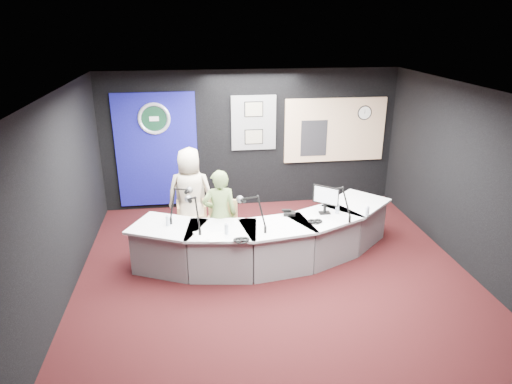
{
  "coord_description": "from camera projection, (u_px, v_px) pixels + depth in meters",
  "views": [
    {
      "loc": [
        -1.13,
        -5.99,
        3.73
      ],
      "look_at": [
        -0.2,
        0.8,
        1.1
      ],
      "focal_mm": 32.0,
      "sensor_mm": 36.0,
      "label": 1
    }
  ],
  "objects": [
    {
      "name": "armchair_right",
      "position": [
        220.0,
        229.0,
        7.4
      ],
      "size": [
        0.73,
        0.73,
        1.04
      ],
      "primitive_type": null,
      "rotation": [
        0.0,
        0.0,
        -0.3
      ],
      "color": "#AA824D",
      "rests_on": "ground"
    },
    {
      "name": "wall_front",
      "position": [
        343.0,
        320.0,
        3.75
      ],
      "size": [
        6.0,
        0.02,
        2.8
      ],
      "primitive_type": "cube",
      "color": "black",
      "rests_on": "ground"
    },
    {
      "name": "notepad",
      "position": [
        217.0,
        237.0,
        6.62
      ],
      "size": [
        0.24,
        0.33,
        0.0
      ],
      "primitive_type": "cube",
      "rotation": [
        0.0,
        0.0,
        -0.04
      ],
      "color": "white",
      "rests_on": "broadcast_desk"
    },
    {
      "name": "equipment_rack",
      "position": [
        314.0,
        138.0,
        9.41
      ],
      "size": [
        0.55,
        0.02,
        0.75
      ],
      "primitive_type": "cube",
      "color": "black",
      "rests_on": "booth_window_frame"
    },
    {
      "name": "person_woman",
      "position": [
        220.0,
        215.0,
        7.31
      ],
      "size": [
        0.57,
        0.39,
        1.53
      ],
      "primitive_type": "imported",
      "rotation": [
        0.0,
        0.0,
        3.18
      ],
      "color": "#60783F",
      "rests_on": "ground"
    },
    {
      "name": "booth_window_frame",
      "position": [
        335.0,
        130.0,
        9.44
      ],
      "size": [
        2.12,
        0.06,
        1.32
      ],
      "primitive_type": "cube",
      "color": "tan",
      "rests_on": "wall_back"
    },
    {
      "name": "agency_seal",
      "position": [
        154.0,
        119.0,
        8.81
      ],
      "size": [
        0.63,
        0.07,
        0.63
      ],
      "primitive_type": "torus",
      "rotation": [
        1.57,
        0.0,
        0.0
      ],
      "color": "silver",
      "rests_on": "backdrop_panel"
    },
    {
      "name": "person_man",
      "position": [
        190.0,
        194.0,
        8.03
      ],
      "size": [
        0.85,
        0.59,
        1.66
      ],
      "primitive_type": "imported",
      "rotation": [
        0.0,
        0.0,
        3.06
      ],
      "color": "beige",
      "rests_on": "ground"
    },
    {
      "name": "computer_monitor",
      "position": [
        326.0,
        195.0,
        7.3
      ],
      "size": [
        0.33,
        0.28,
        0.28
      ],
      "primitive_type": "cube",
      "rotation": [
        0.0,
        0.0,
        -0.69
      ],
      "color": "black",
      "rests_on": "broadcast_desk"
    },
    {
      "name": "headphones_far",
      "position": [
        241.0,
        240.0,
        6.49
      ],
      "size": [
        0.23,
        0.23,
        0.04
      ],
      "primitive_type": "torus",
      "color": "black",
      "rests_on": "broadcast_desk"
    },
    {
      "name": "wall_right",
      "position": [
        472.0,
        182.0,
        6.9
      ],
      "size": [
        0.02,
        6.0,
        2.8
      ],
      "primitive_type": "cube",
      "color": "black",
      "rests_on": "ground"
    },
    {
      "name": "armchair_left",
      "position": [
        192.0,
        214.0,
        8.17
      ],
      "size": [
        0.52,
        0.52,
        0.86
      ],
      "primitive_type": null,
      "rotation": [
        0.0,
        0.0,
        0.07
      ],
      "color": "#AA824D",
      "rests_on": "ground"
    },
    {
      "name": "boom_mic_a",
      "position": [
        180.0,
        199.0,
        7.2
      ],
      "size": [
        0.42,
        0.66,
        0.6
      ],
      "primitive_type": null,
      "color": "black",
      "rests_on": "broadcast_desk"
    },
    {
      "name": "pinboard",
      "position": [
        254.0,
        123.0,
        9.15
      ],
      "size": [
        0.9,
        0.04,
        1.1
      ],
      "primitive_type": "cube",
      "color": "slate",
      "rests_on": "wall_back"
    },
    {
      "name": "headphones_near",
      "position": [
        315.0,
        221.0,
        7.09
      ],
      "size": [
        0.2,
        0.2,
        0.03
      ],
      "primitive_type": "torus",
      "color": "black",
      "rests_on": "broadcast_desk"
    },
    {
      "name": "broadcast_desk",
      "position": [
        267.0,
        239.0,
        7.39
      ],
      "size": [
        4.5,
        1.9,
        0.75
      ],
      "primitive_type": null,
      "color": "silver",
      "rests_on": "ground"
    },
    {
      "name": "boom_mic_c",
      "position": [
        252.0,
        208.0,
        6.86
      ],
      "size": [
        0.44,
        0.65,
        0.6
      ],
      "primitive_type": null,
      "color": "black",
      "rests_on": "broadcast_desk"
    },
    {
      "name": "ceiling",
      "position": [
        279.0,
        93.0,
        6.02
      ],
      "size": [
        6.0,
        6.0,
        0.02
      ],
      "primitive_type": "cube",
      "color": "silver",
      "rests_on": "ground"
    },
    {
      "name": "backdrop_panel",
      "position": [
        157.0,
        151.0,
        9.08
      ],
      "size": [
        1.6,
        0.05,
        2.3
      ],
      "primitive_type": "cube",
      "color": "navy",
      "rests_on": "wall_back"
    },
    {
      "name": "framed_photo_lower",
      "position": [
        254.0,
        137.0,
        9.22
      ],
      "size": [
        0.34,
        0.02,
        0.27
      ],
      "primitive_type": "cube",
      "color": "gray",
      "rests_on": "pinboard"
    },
    {
      "name": "paper_stack",
      "position": [
        203.0,
        235.0,
        6.67
      ],
      "size": [
        0.31,
        0.38,
        0.0
      ],
      "primitive_type": "cube",
      "rotation": [
        0.0,
        0.0,
        0.25
      ],
      "color": "white",
      "rests_on": "broadcast_desk"
    },
    {
      "name": "boom_mic_b",
      "position": [
        194.0,
        208.0,
        6.84
      ],
      "size": [
        0.27,
        0.72,
        0.6
      ],
      "primitive_type": null,
      "color": "black",
      "rests_on": "broadcast_desk"
    },
    {
      "name": "boom_mic_d",
      "position": [
        335.0,
        199.0,
        7.21
      ],
      "size": [
        0.46,
        0.64,
        0.6
      ],
      "primitive_type": null,
      "color": "black",
      "rests_on": "broadcast_desk"
    },
    {
      "name": "ground",
      "position": [
        276.0,
        276.0,
        7.02
      ],
      "size": [
        6.0,
        6.0,
        0.0
      ],
      "primitive_type": "plane",
      "color": "black",
      "rests_on": "ground"
    },
    {
      "name": "framed_photo_upper",
      "position": [
        254.0,
        109.0,
        9.02
      ],
      "size": [
        0.34,
        0.02,
        0.27
      ],
      "primitive_type": "cube",
      "color": "gray",
      "rests_on": "pinboard"
    },
    {
      "name": "booth_glow",
      "position": [
        335.0,
        130.0,
        9.43
      ],
      "size": [
        2.0,
        0.02,
        1.2
      ],
      "primitive_type": "cube",
      "color": "#D3BE85",
      "rests_on": "booth_window_frame"
    },
    {
      "name": "seal_center",
      "position": [
        154.0,
        119.0,
        8.82
      ],
      "size": [
        0.48,
        0.01,
        0.48
      ],
      "primitive_type": "cylinder",
      "rotation": [
        1.57,
        0.0,
        0.0
      ],
      "color": "#0D321D",
      "rests_on": "backdrop_panel"
    },
    {
      "name": "wall_back",
      "position": [
        251.0,
        140.0,
        9.3
      ],
      "size": [
        6.0,
        0.02,
        2.8
      ],
      "primitive_type": "cube",
      "color": "black",
      "rests_on": "ground"
    },
    {
      "name": "water_bottles",
      "position": [
        271.0,
        218.0,
        7.01
      ],
      "size": [
        3.21,
        0.59,
        0.18
      ],
      "primitive_type": null,
      "color": "silver",
      "rests_on": "broadcast_desk"
    },
    {
      "name": "wall_clock",
      "position": [
        365.0,
        113.0,
        9.36
      ],
      "size": [
        0.28,
        0.01,
        0.28
      ],
      "primitive_type": "cylinder",
      "rotation": [
        1.57,
        0.0,
        0.0
      ],
      "color": "white",
      "rests_on": "booth_window_frame"
    },
    {
      "name": "desk_phone",
      "position": [
        289.0,
        213.0,
        7.35
      ],
      "size": [
        0.21,
        0.18,
        0.05
      ],
      "primitive_type": "cube",
      "rotation": [
        0.0,
        0.0,
        -0.16
      ],
      "color": "black",
      "rests_on": "broadcast_desk"
    },
    {
      "name": "wall_left",
      "position": [
        59.0,
        202.0,
        6.14
      ],
      "size": [
        0.02,
        6.0,
        2.8
      ],
      "primitive_type": "cube",
      "color": "black",
      "rests_on": "ground"
    },
    {
      "name": "draped_jacket",
      "position": [
        191.0,
        199.0,
        8.33
      ],
      "size": [
        0.51,
        0.13,
        0.7
      ],
      "primitive_type": "cube",
      "rotation": [
        0.0,
        0.0,
        0.07
      ],
      "color": "gray",
      "rests_on": "armchair_left"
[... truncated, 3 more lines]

